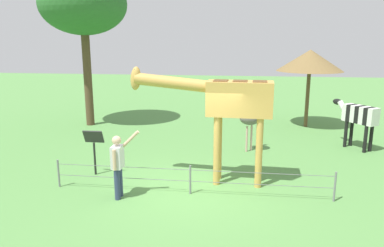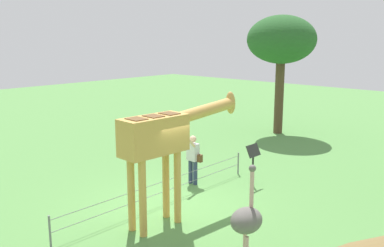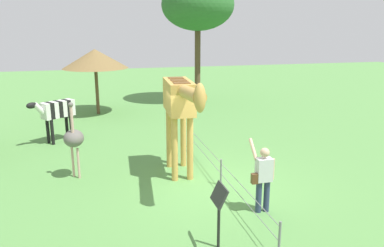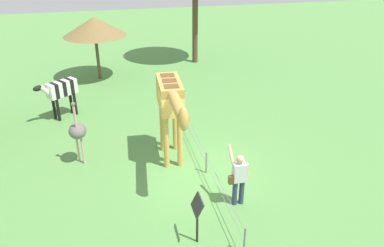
{
  "view_description": "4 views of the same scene",
  "coord_description": "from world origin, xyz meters",
  "px_view_note": "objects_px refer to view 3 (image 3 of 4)",
  "views": [
    {
      "loc": [
        -1.17,
        8.94,
        3.86
      ],
      "look_at": [
        -0.09,
        0.62,
        1.92
      ],
      "focal_mm": 34.75,
      "sensor_mm": 36.0,
      "label": 1
    },
    {
      "loc": [
        -7.76,
        -7.94,
        4.61
      ],
      "look_at": [
        0.91,
        0.01,
        2.19
      ],
      "focal_mm": 39.5,
      "sensor_mm": 36.0,
      "label": 2
    },
    {
      "loc": [
        9.3,
        -2.9,
        4.29
      ],
      "look_at": [
        -0.13,
        -0.54,
        1.77
      ],
      "focal_mm": 35.71,
      "sensor_mm": 36.0,
      "label": 3
    },
    {
      "loc": [
        9.85,
        -2.5,
        6.87
      ],
      "look_at": [
        -0.31,
        -0.15,
        1.65
      ],
      "focal_mm": 35.68,
      "sensor_mm": 36.0,
      "label": 4
    }
  ],
  "objects_px": {
    "zebra": "(56,112)",
    "info_sign": "(219,204)",
    "tree_west": "(198,5)",
    "visitor": "(263,176)",
    "ostrich": "(74,138)",
    "shade_hut_far": "(95,59)",
    "giraffe": "(181,103)"
  },
  "relations": [
    {
      "from": "info_sign",
      "to": "zebra",
      "type": "bearing_deg",
      "value": -155.91
    },
    {
      "from": "ostrich",
      "to": "shade_hut_far",
      "type": "distance_m",
      "value": 8.45
    },
    {
      "from": "visitor",
      "to": "ostrich",
      "type": "distance_m",
      "value": 5.42
    },
    {
      "from": "zebra",
      "to": "giraffe",
      "type": "bearing_deg",
      "value": 40.0
    },
    {
      "from": "ostrich",
      "to": "info_sign",
      "type": "bearing_deg",
      "value": 33.03
    },
    {
      "from": "tree_west",
      "to": "shade_hut_far",
      "type": "bearing_deg",
      "value": -73.32
    },
    {
      "from": "visitor",
      "to": "tree_west",
      "type": "height_order",
      "value": "tree_west"
    },
    {
      "from": "giraffe",
      "to": "ostrich",
      "type": "bearing_deg",
      "value": -102.98
    },
    {
      "from": "shade_hut_far",
      "to": "visitor",
      "type": "bearing_deg",
      "value": 17.48
    },
    {
      "from": "tree_west",
      "to": "info_sign",
      "type": "height_order",
      "value": "tree_west"
    },
    {
      "from": "ostrich",
      "to": "tree_west",
      "type": "distance_m",
      "value": 12.46
    },
    {
      "from": "info_sign",
      "to": "tree_west",
      "type": "bearing_deg",
      "value": 166.77
    },
    {
      "from": "ostrich",
      "to": "giraffe",
      "type": "bearing_deg",
      "value": 77.02
    },
    {
      "from": "ostrich",
      "to": "info_sign",
      "type": "xyz_separation_m",
      "value": [
        4.43,
        2.88,
        -0.23
      ]
    },
    {
      "from": "giraffe",
      "to": "zebra",
      "type": "height_order",
      "value": "giraffe"
    },
    {
      "from": "tree_west",
      "to": "info_sign",
      "type": "xyz_separation_m",
      "value": [
        14.38,
        -3.38,
        -4.36
      ]
    },
    {
      "from": "ostrich",
      "to": "zebra",
      "type": "bearing_deg",
      "value": -168.16
    },
    {
      "from": "zebra",
      "to": "tree_west",
      "type": "height_order",
      "value": "tree_west"
    },
    {
      "from": "zebra",
      "to": "shade_hut_far",
      "type": "xyz_separation_m",
      "value": [
        -4.5,
        1.5,
        1.54
      ]
    },
    {
      "from": "zebra",
      "to": "info_sign",
      "type": "height_order",
      "value": "zebra"
    },
    {
      "from": "ostrich",
      "to": "shade_hut_far",
      "type": "xyz_separation_m",
      "value": [
        -8.28,
        0.71,
        1.53
      ]
    },
    {
      "from": "zebra",
      "to": "info_sign",
      "type": "relative_size",
      "value": 1.26
    },
    {
      "from": "giraffe",
      "to": "tree_west",
      "type": "bearing_deg",
      "value": 162.74
    },
    {
      "from": "zebra",
      "to": "ostrich",
      "type": "bearing_deg",
      "value": 11.84
    },
    {
      "from": "info_sign",
      "to": "shade_hut_far",
      "type": "bearing_deg",
      "value": -170.32
    },
    {
      "from": "shade_hut_far",
      "to": "ostrich",
      "type": "bearing_deg",
      "value": -4.9
    },
    {
      "from": "visitor",
      "to": "info_sign",
      "type": "height_order",
      "value": "visitor"
    },
    {
      "from": "visitor",
      "to": "tree_west",
      "type": "bearing_deg",
      "value": 171.71
    },
    {
      "from": "giraffe",
      "to": "tree_west",
      "type": "height_order",
      "value": "tree_west"
    },
    {
      "from": "giraffe",
      "to": "shade_hut_far",
      "type": "bearing_deg",
      "value": -165.94
    },
    {
      "from": "visitor",
      "to": "ostrich",
      "type": "bearing_deg",
      "value": -126.72
    },
    {
      "from": "giraffe",
      "to": "info_sign",
      "type": "bearing_deg",
      "value": -1.17
    }
  ]
}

